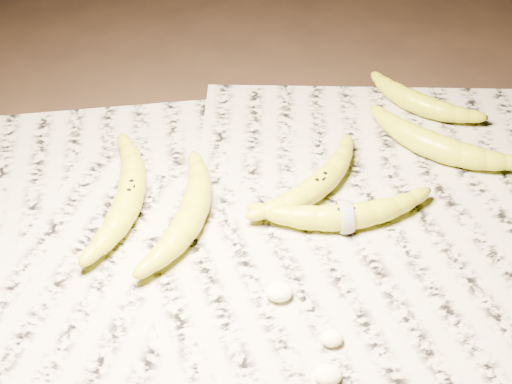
{
  "coord_description": "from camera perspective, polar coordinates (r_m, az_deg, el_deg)",
  "views": [
    {
      "loc": [
        -0.05,
        -0.64,
        0.66
      ],
      "look_at": [
        -0.0,
        0.03,
        0.05
      ],
      "focal_mm": 50.0,
      "sensor_mm": 36.0,
      "label": 1
    }
  ],
  "objects": [
    {
      "name": "banana_left_a",
      "position": [
        0.95,
        -10.06,
        -0.1
      ],
      "size": [
        0.09,
        0.22,
        0.04
      ],
      "primitive_type": null,
      "rotation": [
        0.0,
        0.0,
        1.44
      ],
      "color": "gold",
      "rests_on": "newspaper_patch"
    },
    {
      "name": "banana_left_b",
      "position": [
        0.91,
        -5.15,
        -1.59
      ],
      "size": [
        0.12,
        0.21,
        0.04
      ],
      "primitive_type": null,
      "rotation": [
        0.0,
        0.0,
        1.27
      ],
      "color": "gold",
      "rests_on": "newspaper_patch"
    },
    {
      "name": "flesh_chunk_b",
      "position": [
        0.77,
        5.8,
        -14.17
      ],
      "size": [
        0.03,
        0.03,
        0.02
      ],
      "primitive_type": "ellipsoid",
      "color": "#FFEEC5",
      "rests_on": "newspaper_patch"
    },
    {
      "name": "banana_upper_b",
      "position": [
        1.13,
        12.84,
        7.11
      ],
      "size": [
        0.16,
        0.15,
        0.03
      ],
      "primitive_type": null,
      "rotation": [
        0.0,
        0.0,
        -0.74
      ],
      "color": "gold",
      "rests_on": "newspaper_patch"
    },
    {
      "name": "flesh_chunk_c",
      "position": [
        0.8,
        6.07,
        -11.38
      ],
      "size": [
        0.03,
        0.02,
        0.02
      ],
      "primitive_type": "ellipsoid",
      "color": "#FFEEC5",
      "rests_on": "newspaper_patch"
    },
    {
      "name": "measuring_tape",
      "position": [
        0.92,
        7.14,
        -1.83
      ],
      "size": [
        0.01,
        0.04,
        0.04
      ],
      "primitive_type": "torus",
      "rotation": [
        0.0,
        1.57,
        0.06
      ],
      "color": "white",
      "rests_on": "newspaper_patch"
    },
    {
      "name": "banana_center",
      "position": [
        0.96,
        5.08,
        0.74
      ],
      "size": [
        0.17,
        0.17,
        0.03
      ],
      "primitive_type": null,
      "rotation": [
        0.0,
        0.0,
        0.77
      ],
      "color": "gold",
      "rests_on": "newspaper_patch"
    },
    {
      "name": "flesh_chunk_a",
      "position": [
        0.84,
        1.87,
        -7.83
      ],
      "size": [
        0.03,
        0.03,
        0.02
      ],
      "primitive_type": "ellipsoid",
      "color": "#FFEEC5",
      "rests_on": "newspaper_patch"
    },
    {
      "name": "ground",
      "position": [
        0.92,
        0.36,
        -3.63
      ],
      "size": [
        3.0,
        3.0,
        0.0
      ],
      "primitive_type": "plane",
      "color": "black",
      "rests_on": "ground"
    },
    {
      "name": "newspaper_patch",
      "position": [
        0.91,
        2.94,
        -3.89
      ],
      "size": [
        0.9,
        0.7,
        0.01
      ],
      "primitive_type": "cube",
      "color": "#A4A18D",
      "rests_on": "ground"
    },
    {
      "name": "banana_upper_a",
      "position": [
        1.05,
        14.21,
        3.71
      ],
      "size": [
        0.2,
        0.17,
        0.04
      ],
      "primitive_type": null,
      "rotation": [
        0.0,
        0.0,
        -0.67
      ],
      "color": "gold",
      "rests_on": "newspaper_patch"
    },
    {
      "name": "banana_taped",
      "position": [
        0.92,
        7.14,
        -1.83
      ],
      "size": [
        0.21,
        0.07,
        0.04
      ],
      "primitive_type": null,
      "rotation": [
        0.0,
        0.0,
        0.06
      ],
      "color": "gold",
      "rests_on": "newspaper_patch"
    }
  ]
}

